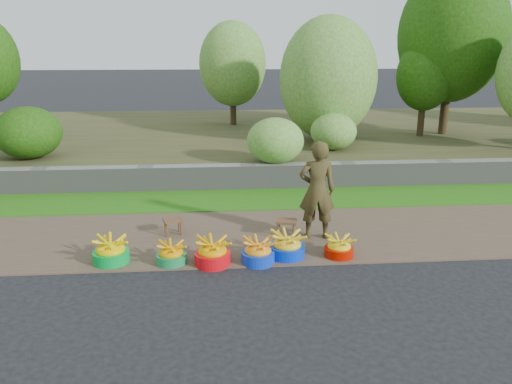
{
  "coord_description": "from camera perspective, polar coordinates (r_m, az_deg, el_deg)",
  "views": [
    {
      "loc": [
        -0.66,
        -6.53,
        3.08
      ],
      "look_at": [
        -0.04,
        1.3,
        0.75
      ],
      "focal_mm": 35.0,
      "sensor_mm": 36.0,
      "label": 1
    }
  ],
  "objects": [
    {
      "name": "dirt_shoulder",
      "position": [
        8.39,
        0.31,
        -4.94
      ],
      "size": [
        80.0,
        2.5,
        0.02
      ],
      "primitive_type": "cube",
      "color": "brown",
      "rests_on": "ground"
    },
    {
      "name": "stool_right",
      "position": [
        8.22,
        3.48,
        -3.62
      ],
      "size": [
        0.38,
        0.32,
        0.29
      ],
      "rotation": [
        0.0,
        0.0,
        -0.21
      ],
      "color": "brown",
      "rests_on": "dirt_shoulder"
    },
    {
      "name": "basin_c",
      "position": [
        7.3,
        -5.01,
        -6.96
      ],
      "size": [
        0.53,
        0.53,
        0.4
      ],
      "color": "red",
      "rests_on": "ground"
    },
    {
      "name": "stool_left",
      "position": [
        8.44,
        -9.48,
        -3.41
      ],
      "size": [
        0.36,
        0.31,
        0.27
      ],
      "rotation": [
        0.0,
        0.0,
        0.29
      ],
      "color": "brown",
      "rests_on": "dirt_shoulder"
    },
    {
      "name": "basin_a",
      "position": [
        7.62,
        -16.27,
        -6.57
      ],
      "size": [
        0.53,
        0.53,
        0.39
      ],
      "color": "#009933",
      "rests_on": "ground"
    },
    {
      "name": "vendor_woman",
      "position": [
        8.07,
        7.0,
        0.19
      ],
      "size": [
        0.62,
        0.43,
        1.61
      ],
      "primitive_type": "imported",
      "rotation": [
        0.0,
        0.0,
        3.06
      ],
      "color": "black",
      "rests_on": "dirt_shoulder"
    },
    {
      "name": "basin_b",
      "position": [
        7.4,
        -9.67,
        -7.07
      ],
      "size": [
        0.44,
        0.44,
        0.33
      ],
      "color": "#187F43",
      "rests_on": "ground"
    },
    {
      "name": "vegetation",
      "position": [
        14.29,
        15.32,
        14.16
      ],
      "size": [
        34.41,
        7.66,
        4.76
      ],
      "color": "#322514",
      "rests_on": "earth_bank"
    },
    {
      "name": "basin_e",
      "position": [
        7.51,
        3.56,
        -6.23
      ],
      "size": [
        0.53,
        0.53,
        0.4
      ],
      "color": "#052FCF",
      "rests_on": "ground"
    },
    {
      "name": "basin_f",
      "position": [
        7.63,
        9.47,
        -6.32
      ],
      "size": [
        0.44,
        0.44,
        0.33
      ],
      "color": "#AA1000",
      "rests_on": "ground"
    },
    {
      "name": "retaining_wall",
      "position": [
        11.01,
        -0.94,
        1.76
      ],
      "size": [
        80.0,
        0.35,
        0.55
      ],
      "primitive_type": "cube",
      "color": "slate",
      "rests_on": "ground"
    },
    {
      "name": "grass_verge",
      "position": [
        10.27,
        -0.63,
        -0.82
      ],
      "size": [
        80.0,
        1.5,
        0.04
      ],
      "primitive_type": "cube",
      "color": "#296D12",
      "rests_on": "ground"
    },
    {
      "name": "ground_plane",
      "position": [
        7.25,
        1.16,
        -8.62
      ],
      "size": [
        120.0,
        120.0,
        0.0
      ],
      "primitive_type": "plane",
      "color": "black",
      "rests_on": "ground"
    },
    {
      "name": "earth_bank",
      "position": [
        15.8,
        -2.08,
        6.18
      ],
      "size": [
        80.0,
        10.0,
        0.5
      ],
      "primitive_type": "cube",
      "color": "#424121",
      "rests_on": "ground"
    },
    {
      "name": "basin_d",
      "position": [
        7.33,
        0.22,
        -6.91
      ],
      "size": [
        0.49,
        0.49,
        0.37
      ],
      "color": "#0E34C3",
      "rests_on": "ground"
    }
  ]
}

